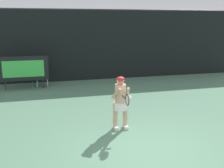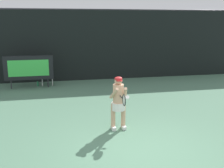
{
  "view_description": "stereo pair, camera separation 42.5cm",
  "coord_description": "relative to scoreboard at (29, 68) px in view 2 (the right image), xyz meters",
  "views": [
    {
      "loc": [
        -2.3,
        -5.62,
        3.03
      ],
      "look_at": [
        -0.11,
        2.73,
        1.05
      ],
      "focal_mm": 43.82,
      "sensor_mm": 36.0,
      "label": 1
    },
    {
      "loc": [
        -1.89,
        -5.71,
        3.03
      ],
      "look_at": [
        -0.11,
        2.73,
        1.05
      ],
      "focal_mm": 43.82,
      "sensor_mm": 36.0,
      "label": 2
    }
  ],
  "objects": [
    {
      "name": "ground",
      "position": [
        3.08,
        -7.39,
        -0.96
      ],
      "size": [
        18.0,
        22.0,
        0.03
      ],
      "color": "#4D775D"
    },
    {
      "name": "backdrop_screen",
      "position": [
        3.08,
        1.3,
        0.86
      ],
      "size": [
        18.0,
        0.12,
        3.66
      ],
      "color": "black",
      "rests_on": "ground"
    },
    {
      "name": "scoreboard",
      "position": [
        0.0,
        0.0,
        0.0
      ],
      "size": [
        2.2,
        0.21,
        1.5
      ],
      "color": "black",
      "rests_on": "ground"
    },
    {
      "name": "umpire_chair",
      "position": [
        0.79,
        0.5,
        -0.33
      ],
      "size": [
        0.52,
        0.44,
        1.08
      ],
      "color": "white",
      "rests_on": "ground"
    },
    {
      "name": "water_bottle",
      "position": [
        0.34,
        0.28,
        -0.82
      ],
      "size": [
        0.07,
        0.07,
        0.27
      ],
      "color": "#258E53",
      "rests_on": "ground"
    },
    {
      "name": "tennis_player",
      "position": [
        2.9,
        -5.68,
        -0.1
      ],
      "size": [
        0.52,
        0.59,
        1.53
      ],
      "color": "white",
      "rests_on": "ground"
    },
    {
      "name": "tennis_racket",
      "position": [
        2.91,
        -6.23,
        0.07
      ],
      "size": [
        0.03,
        0.6,
        0.31
      ],
      "rotation": [
        0.0,
        0.0,
        -0.04
      ],
      "color": "black"
    }
  ]
}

